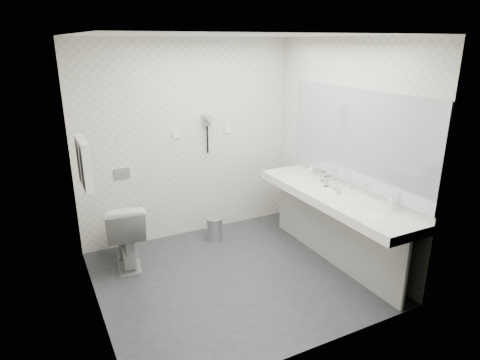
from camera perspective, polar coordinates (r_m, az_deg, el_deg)
floor at (r=4.69m, az=-0.81°, el=-13.05°), size 2.80×2.80×0.00m
ceiling at (r=4.00m, az=-0.98°, el=19.12°), size 2.80×2.80×0.00m
wall_back at (r=5.34m, az=-7.12°, el=5.29°), size 2.80×0.00×2.80m
wall_front at (r=3.13m, az=9.74°, el=-4.40°), size 2.80×0.00×2.80m
wall_left at (r=3.80m, az=-20.15°, el=-1.16°), size 0.00×2.60×2.60m
wall_right at (r=4.94m, az=13.86°, el=3.81°), size 0.00×2.60×2.60m
vanity_counter at (r=4.75m, az=12.49°, el=-2.35°), size 0.55×2.20×0.10m
vanity_panel at (r=4.93m, az=12.37°, el=-6.92°), size 0.03×2.15×0.75m
vanity_post_near at (r=4.31m, az=21.59°, el=-11.83°), size 0.06×0.06×0.75m
vanity_post_far at (r=5.71m, az=6.05°, el=-2.98°), size 0.06×0.06×0.75m
mirror at (r=4.74m, az=15.48°, el=5.56°), size 0.02×2.20×1.05m
basin_near at (r=4.30m, az=17.99°, el=-4.59°), size 0.40×0.31×0.05m
basin_far at (r=5.23m, az=8.03°, el=0.24°), size 0.40×0.31×0.05m
faucet_near at (r=4.40m, az=19.91°, el=-3.01°), size 0.04×0.04×0.15m
faucet_far at (r=5.31m, az=9.80°, el=1.46°), size 0.04×0.04×0.15m
soap_bottle_a at (r=4.73m, az=13.15°, el=-1.23°), size 0.06×0.06×0.10m
soap_bottle_b at (r=4.86m, az=12.81°, el=-0.72°), size 0.10×0.10×0.09m
glass_left at (r=4.94m, az=11.68°, el=-0.16°), size 0.07×0.07×0.12m
glass_right at (r=5.11m, az=11.26°, el=0.49°), size 0.07×0.07×0.12m
toilet at (r=4.95m, az=-15.32°, el=-6.92°), size 0.54×0.82×0.77m
flush_plate at (r=5.18m, az=-15.76°, el=0.89°), size 0.18×0.02×0.12m
pedal_bin at (r=5.44m, az=-3.48°, el=-6.73°), size 0.22×0.22×0.28m
bin_lid at (r=5.38m, az=-3.51°, el=-5.28°), size 0.20×0.20×0.02m
towel_rail at (r=4.26m, az=-20.96°, el=4.98°), size 0.02×0.62×0.02m
towel_near at (r=4.18m, az=-20.24°, el=1.69°), size 0.07×0.24×0.48m
towel_far at (r=4.45m, az=-20.73°, el=2.61°), size 0.07×0.24×0.48m
dryer_cradle at (r=5.35m, az=-4.58°, el=8.14°), size 0.10×0.04×0.14m
dryer_barrel at (r=5.28m, az=-4.29°, el=8.34°), size 0.08×0.14×0.08m
dryer_cord at (r=5.39m, az=-4.45°, el=5.49°), size 0.02×0.02×0.35m
switch_plate_a at (r=5.26m, az=-8.66°, el=6.14°), size 0.09×0.02×0.09m
switch_plate_b at (r=5.51m, az=-1.72°, el=6.91°), size 0.09×0.02×0.09m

